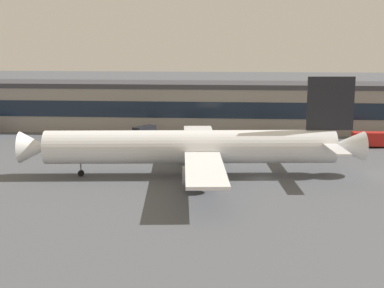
% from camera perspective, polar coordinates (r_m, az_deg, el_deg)
% --- Properties ---
extents(ground_plane, '(600.00, 600.00, 0.00)m').
position_cam_1_polar(ground_plane, '(101.03, 6.85, -3.32)').
color(ground_plane, '#4C4F54').
extents(terminal_building, '(198.80, 14.94, 12.58)m').
position_cam_1_polar(terminal_building, '(149.45, 6.13, 3.74)').
color(terminal_building, gray).
rests_on(terminal_building, ground_plane).
extents(airliner, '(61.04, 52.21, 17.59)m').
position_cam_1_polar(airliner, '(100.19, 0.34, -0.29)').
color(airliner, white).
rests_on(airliner, ground_plane).
extents(baggage_tug, '(3.44, 4.12, 1.85)m').
position_cam_1_polar(baggage_tug, '(137.84, 7.90, 0.91)').
color(baggage_tug, black).
rests_on(baggage_tug, ground_plane).
extents(stair_truck, '(5.25, 6.35, 3.55)m').
position_cam_1_polar(stair_truck, '(134.78, -4.77, 1.13)').
color(stair_truck, black).
rests_on(stair_truck, ground_plane).
extents(fuel_truck, '(8.46, 2.98, 3.35)m').
position_cam_1_polar(fuel_truck, '(133.20, 17.50, 0.51)').
color(fuel_truck, red).
rests_on(fuel_truck, ground_plane).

